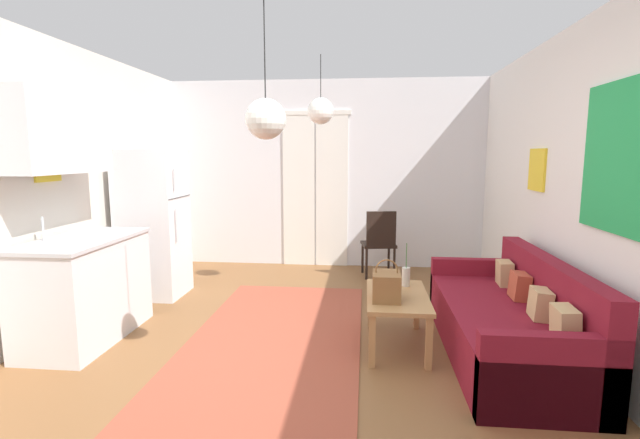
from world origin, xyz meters
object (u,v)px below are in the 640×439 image
object	(u,v)px
refrigerator	(153,224)
pendant_lamp_near	(266,119)
coffee_table	(397,302)
pendant_lamp_far	(321,111)
handbag	(386,286)
accent_chair	(379,241)
couch	(512,324)
bamboo_vase	(406,276)

from	to	relation	value
refrigerator	pendant_lamp_near	distance (m)	2.81
coffee_table	pendant_lamp_far	size ratio (longest dim) A/B	1.26
handbag	accent_chair	distance (m)	2.30
coffee_table	pendant_lamp_near	bearing A→B (deg)	-138.54
coffee_table	accent_chair	distance (m)	2.16
coffee_table	pendant_lamp_near	xyz separation A→B (m)	(-0.91, -0.81, 1.44)
couch	coffee_table	bearing A→B (deg)	173.95
bamboo_vase	pendant_lamp_near	distance (m)	1.95
coffee_table	accent_chair	world-z (taller)	accent_chair
refrigerator	accent_chair	distance (m)	2.78
bamboo_vase	refrigerator	distance (m)	2.90
handbag	coffee_table	bearing A→B (deg)	54.55
refrigerator	pendant_lamp_far	distance (m)	2.26
handbag	accent_chair	xyz separation A→B (m)	(0.01, 2.30, -0.07)
bamboo_vase	accent_chair	world-z (taller)	accent_chair
couch	coffee_table	size ratio (longest dim) A/B	2.25
refrigerator	pendant_lamp_far	bearing A→B (deg)	1.59
accent_chair	pendant_lamp_near	world-z (taller)	pendant_lamp_near
refrigerator	accent_chair	size ratio (longest dim) A/B	1.86
coffee_table	refrigerator	world-z (taller)	refrigerator
couch	bamboo_vase	size ratio (longest dim) A/B	5.27
pendant_lamp_far	couch	bearing A→B (deg)	-38.00
bamboo_vase	handbag	world-z (taller)	bamboo_vase
pendant_lamp_far	pendant_lamp_near	bearing A→B (deg)	-94.28
coffee_table	handbag	world-z (taller)	handbag
accent_chair	bamboo_vase	bearing A→B (deg)	86.30
accent_chair	handbag	bearing A→B (deg)	80.67
couch	refrigerator	distance (m)	3.82
couch	pendant_lamp_far	size ratio (longest dim) A/B	2.83
handbag	accent_chair	size ratio (longest dim) A/B	0.37
pendant_lamp_far	handbag	bearing A→B (deg)	-63.77
handbag	pendant_lamp_near	size ratio (longest dim) A/B	0.35
handbag	refrigerator	xyz separation A→B (m)	(-2.56, 1.29, 0.26)
handbag	pendant_lamp_far	xyz separation A→B (m)	(-0.66, 1.34, 1.50)
couch	handbag	size ratio (longest dim) A/B	6.15
handbag	accent_chair	world-z (taller)	accent_chair
refrigerator	couch	bearing A→B (deg)	-19.32
refrigerator	pendant_lamp_far	world-z (taller)	pendant_lamp_far
handbag	refrigerator	size ratio (longest dim) A/B	0.20
bamboo_vase	handbag	distance (m)	0.44
bamboo_vase	accent_chair	distance (m)	1.91
coffee_table	handbag	size ratio (longest dim) A/B	2.73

